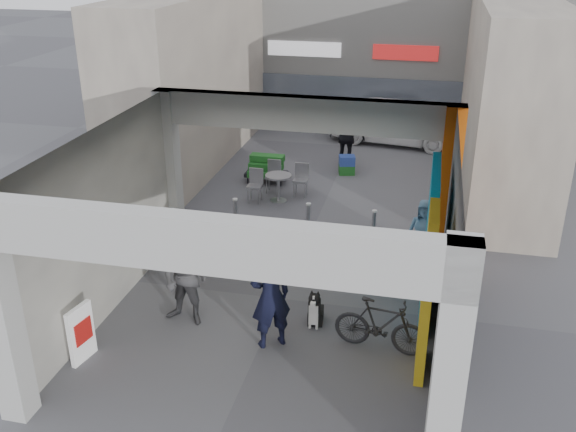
% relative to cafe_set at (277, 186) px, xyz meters
% --- Properties ---
extents(ground, '(90.00, 90.00, 0.00)m').
position_rel_cafe_set_xyz_m(ground, '(1.33, -5.10, -0.31)').
color(ground, '#545459').
rests_on(ground, ground).
extents(arcade_canopy, '(6.40, 6.45, 6.40)m').
position_rel_cafe_set_xyz_m(arcade_canopy, '(1.87, -5.92, 1.99)').
color(arcade_canopy, '#B5B5B0').
rests_on(arcade_canopy, ground).
extents(far_building, '(18.00, 4.08, 8.00)m').
position_rel_cafe_set_xyz_m(far_building, '(1.33, 8.89, 3.68)').
color(far_building, silver).
rests_on(far_building, ground).
extents(plaza_bldg_left, '(2.00, 9.00, 5.00)m').
position_rel_cafe_set_xyz_m(plaza_bldg_left, '(-3.17, 2.40, 2.19)').
color(plaza_bldg_left, '#BAAE9A').
rests_on(plaza_bldg_left, ground).
extents(plaza_bldg_right, '(2.00, 9.00, 5.00)m').
position_rel_cafe_set_xyz_m(plaza_bldg_right, '(5.83, 2.40, 2.19)').
color(plaza_bldg_right, '#BAAE9A').
rests_on(plaza_bldg_right, ground).
extents(bollard_left, '(0.09, 0.09, 0.97)m').
position_rel_cafe_set_xyz_m(bollard_left, '(-0.31, -2.69, 0.17)').
color(bollard_left, '#93959B').
rests_on(bollard_left, ground).
extents(bollard_center, '(0.09, 0.09, 0.93)m').
position_rel_cafe_set_xyz_m(bollard_center, '(1.35, -2.51, 0.16)').
color(bollard_center, '#93959B').
rests_on(bollard_center, ground).
extents(bollard_right, '(0.09, 0.09, 0.94)m').
position_rel_cafe_set_xyz_m(bollard_right, '(2.84, -2.59, 0.16)').
color(bollard_right, '#93959B').
rests_on(bollard_right, ground).
extents(advert_board_near, '(0.19, 0.56, 1.00)m').
position_rel_cafe_set_xyz_m(advert_board_near, '(-1.41, -7.70, 0.20)').
color(advert_board_near, silver).
rests_on(advert_board_near, ground).
extents(advert_board_far, '(0.21, 0.55, 1.00)m').
position_rel_cafe_set_xyz_m(advert_board_far, '(-1.41, -3.80, 0.20)').
color(advert_board_far, silver).
rests_on(advert_board_far, ground).
extents(cafe_set, '(1.45, 1.17, 0.88)m').
position_rel_cafe_set_xyz_m(cafe_set, '(0.00, 0.00, 0.00)').
color(cafe_set, '#97979B').
rests_on(cafe_set, ground).
extents(produce_stand, '(1.15, 0.63, 0.76)m').
position_rel_cafe_set_xyz_m(produce_stand, '(-0.55, 1.02, -0.01)').
color(produce_stand, black).
rests_on(produce_stand, ground).
extents(crate_stack, '(0.52, 0.45, 0.56)m').
position_rel_cafe_set_xyz_m(crate_stack, '(1.58, 2.19, -0.03)').
color(crate_stack, '#19581B').
rests_on(crate_stack, ground).
extents(border_collie, '(0.27, 0.53, 0.73)m').
position_rel_cafe_set_xyz_m(border_collie, '(2.13, -5.84, -0.02)').
color(border_collie, black).
rests_on(border_collie, ground).
extents(man_with_dog, '(0.83, 0.77, 1.91)m').
position_rel_cafe_set_xyz_m(man_with_dog, '(1.51, -6.60, 0.64)').
color(man_with_dog, black).
rests_on(man_with_dog, ground).
extents(man_back_turned, '(0.98, 0.82, 1.82)m').
position_rel_cafe_set_xyz_m(man_back_turned, '(-0.14, -6.25, 0.60)').
color(man_back_turned, '#3F3F42').
rests_on(man_back_turned, ground).
extents(man_elderly, '(0.80, 0.61, 1.47)m').
position_rel_cafe_set_xyz_m(man_elderly, '(3.93, -3.02, 0.42)').
color(man_elderly, '#5684A8').
rests_on(man_elderly, ground).
extents(man_crates, '(1.16, 0.66, 1.86)m').
position_rel_cafe_set_xyz_m(man_crates, '(1.48, 2.85, 0.62)').
color(man_crates, black).
rests_on(man_crates, ground).
extents(bicycle_front, '(1.86, 1.18, 0.92)m').
position_rel_cafe_set_xyz_m(bicycle_front, '(3.63, -4.28, 0.15)').
color(bicycle_front, black).
rests_on(bicycle_front, ground).
extents(bicycle_rear, '(1.65, 0.67, 0.96)m').
position_rel_cafe_set_xyz_m(bicycle_rear, '(3.35, -6.34, 0.17)').
color(bicycle_rear, black).
rests_on(bicycle_rear, ground).
extents(white_van, '(4.69, 2.48, 1.52)m').
position_rel_cafe_set_xyz_m(white_van, '(2.72, 5.64, 0.45)').
color(white_van, white).
rests_on(white_van, ground).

